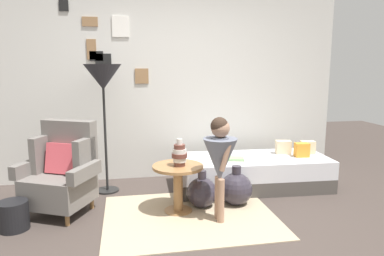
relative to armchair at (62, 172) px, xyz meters
The scene contains 16 objects.
ground_plane 1.59m from the armchair, 34.13° to the right, with size 12.00×12.00×0.00m, color #423833.
gallery_wall 1.88m from the armchair, 40.90° to the left, with size 4.80×0.12×2.60m.
rug 1.43m from the armchair, 16.46° to the right, with size 1.75×1.41×0.01m, color tan.
armchair is the anchor object (origin of this frame).
daybed 2.30m from the armchair, ahead, with size 1.94×0.89×0.40m.
pillow_head 3.06m from the armchair, ahead, with size 0.18×0.12×0.17m, color beige.
pillow_mid 2.89m from the armchair, ahead, with size 0.17×0.12×0.18m, color orange.
pillow_back 2.75m from the armchair, ahead, with size 0.19×0.12×0.17m, color beige.
side_table 1.23m from the armchair, 11.05° to the right, with size 0.54×0.54×0.51m.
vase_striped 1.26m from the armchair, 11.87° to the right, with size 0.17×0.17×0.29m.
floor_lamp 1.17m from the armchair, 52.81° to the left, with size 0.44×0.44×1.57m.
person_child 1.68m from the armchair, 18.94° to the right, with size 0.34×0.34×1.06m.
book_on_daybed 2.00m from the armchair, ahead, with size 0.22×0.16×0.03m, color #8BB178.
demijohn_near 1.51m from the armchair, ahead, with size 0.33×0.33×0.42m.
demijohn_far 1.89m from the armchair, ahead, with size 0.37×0.37×0.45m.
magazine_basket 0.62m from the armchair, 137.95° to the right, with size 0.28×0.28×0.28m, color black.
Camera 1 is at (-0.60, -3.00, 1.55)m, focal length 33.71 mm.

